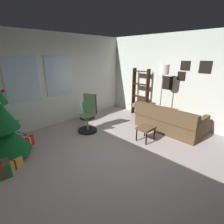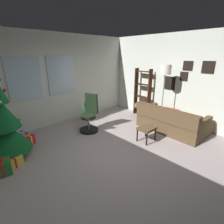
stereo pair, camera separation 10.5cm
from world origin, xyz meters
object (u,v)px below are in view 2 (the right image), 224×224
object	(u,v)px
footstool	(147,129)
gift_box_red	(28,140)
couch	(177,122)
potted_plant	(88,113)
gift_box_blue	(22,136)
office_chair	(90,117)
floor_lamp	(165,75)
bookshelf	(142,96)
gift_box_gold	(12,162)
gift_box_green	(2,167)
holiday_tree	(1,123)

from	to	relation	value
footstool	gift_box_red	world-z (taller)	footstool
couch	potted_plant	xyz separation A→B (m)	(-1.43, 2.49, 0.01)
gift_box_blue	office_chair	world-z (taller)	office_chair
gift_box_red	footstool	bearing A→B (deg)	-39.43
footstool	floor_lamp	world-z (taller)	floor_lamp
bookshelf	floor_lamp	xyz separation A→B (m)	(-0.39, -1.05, 0.87)
gift_box_gold	bookshelf	size ratio (longest dim) A/B	0.24
gift_box_blue	bookshelf	xyz separation A→B (m)	(3.91, -1.01, 0.63)
gift_box_blue	office_chair	distance (m)	1.89
office_chair	gift_box_blue	bearing A→B (deg)	155.11
gift_box_gold	floor_lamp	size ratio (longest dim) A/B	0.22
gift_box_red	bookshelf	bearing A→B (deg)	-8.72
gift_box_green	potted_plant	distance (m)	3.05
holiday_tree	gift_box_green	xyz separation A→B (m)	(-0.21, -0.56, -0.67)
holiday_tree	gift_box_gold	size ratio (longest dim) A/B	5.87
holiday_tree	gift_box_red	bearing A→B (deg)	24.59
gift_box_blue	holiday_tree	bearing A→B (deg)	-127.51
office_chair	couch	bearing A→B (deg)	-43.78
bookshelf	floor_lamp	size ratio (longest dim) A/B	0.90
floor_lamp	potted_plant	size ratio (longest dim) A/B	2.71
couch	holiday_tree	xyz separation A→B (m)	(-4.06, 1.93, 0.54)
couch	potted_plant	size ratio (longest dim) A/B	2.77
gift_box_green	gift_box_blue	distance (m)	1.40
footstool	gift_box_green	size ratio (longest dim) A/B	1.13
gift_box_blue	gift_box_red	bearing A→B (deg)	-87.15
holiday_tree	office_chair	distance (m)	2.22
holiday_tree	gift_box_red	xyz separation A→B (m)	(0.52, 0.24, -0.68)
gift_box_green	potted_plant	xyz separation A→B (m)	(2.84, 1.12, 0.14)
gift_box_blue	floor_lamp	size ratio (longest dim) A/B	0.18
couch	footstool	world-z (taller)	couch
footstool	bookshelf	distance (m)	2.08
footstool	gift_box_red	size ratio (longest dim) A/B	1.23
gift_box_gold	potted_plant	distance (m)	2.85
couch	potted_plant	distance (m)	2.87
office_chair	potted_plant	distance (m)	0.84
floor_lamp	gift_box_green	bearing A→B (deg)	168.71
potted_plant	holiday_tree	bearing A→B (deg)	-167.95
gift_box_red	holiday_tree	bearing A→B (deg)	-155.41
gift_box_gold	office_chair	size ratio (longest dim) A/B	0.37
gift_box_green	floor_lamp	distance (m)	4.56
footstool	bookshelf	xyz separation A→B (m)	(1.55, 1.33, 0.40)
gift_box_gold	gift_box_blue	distance (m)	1.23
gift_box_green	potted_plant	world-z (taller)	potted_plant
gift_box_green	office_chair	distance (m)	2.45
gift_box_blue	footstool	bearing A→B (deg)	-44.69
holiday_tree	floor_lamp	size ratio (longest dim) A/B	1.27
gift_box_blue	office_chair	xyz separation A→B (m)	(1.69, -0.78, 0.33)
gift_box_gold	gift_box_blue	world-z (taller)	gift_box_gold
couch	gift_box_gold	distance (m)	4.34
footstool	office_chair	world-z (taller)	office_chair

